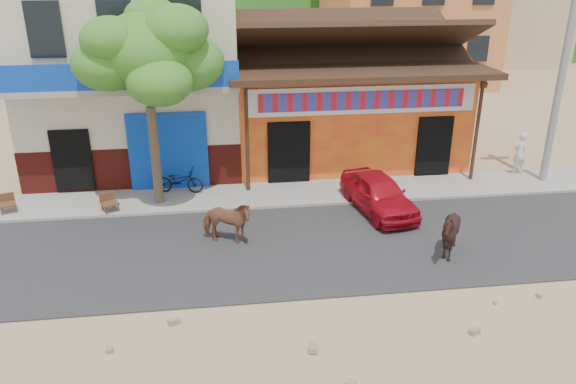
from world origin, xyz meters
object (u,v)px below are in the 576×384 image
object	(u,v)px
pedestrian	(519,153)
cow_tan	(227,222)
tree	(151,107)
cow_dark	(450,233)
red_car	(379,193)
scooter	(179,181)
cafe_chair_right	(109,196)
cafe_chair_left	(6,196)
utility_pole	(564,61)

from	to	relation	value
pedestrian	cow_tan	bearing A→B (deg)	5.48
tree	cow_dark	world-z (taller)	tree
red_car	pedestrian	size ratio (longest dim) A/B	2.23
cow_tan	scooter	world-z (taller)	cow_tan
scooter	cafe_chair_right	xyz separation A→B (m)	(-2.00, -1.18, 0.08)
red_car	scooter	size ratio (longest dim) A/B	2.15
cow_dark	pedestrian	bearing A→B (deg)	121.49
cow_tan	cafe_chair_right	distance (m)	4.12
scooter	cafe_chair_left	size ratio (longest dim) A/B	1.56
cow_tan	cafe_chair_left	size ratio (longest dim) A/B	1.44
cow_dark	cafe_chair_left	world-z (taller)	cow_dark
cow_dark	utility_pole	bearing A→B (deg)	114.11
cow_dark	cafe_chair_right	bearing A→B (deg)	-130.21
cow_tan	cafe_chair_right	xyz separation A→B (m)	(-3.40, 2.32, -0.04)
cafe_chair_left	cafe_chair_right	size ratio (longest dim) A/B	1.02
pedestrian	cafe_chair_right	size ratio (longest dim) A/B	1.54
cow_dark	pedestrian	xyz separation A→B (m)	(4.68, 5.26, 0.16)
tree	cow_tan	bearing A→B (deg)	-54.62
utility_pole	cafe_chair_right	distance (m)	14.65
cow_dark	red_car	size ratio (longest dim) A/B	0.40
utility_pole	pedestrian	world-z (taller)	utility_pole
utility_pole	cafe_chair_left	size ratio (longest dim) A/B	8.11
red_car	scooter	distance (m)	6.31
pedestrian	cow_dark	bearing A→B (deg)	33.86
cow_tan	cafe_chair_right	world-z (taller)	cow_tan
scooter	cafe_chair_left	xyz separation A→B (m)	(-5.00, -0.85, 0.09)
cow_tan	scooter	size ratio (longest dim) A/B	0.92
cow_tan	red_car	xyz separation A→B (m)	(4.56, 1.45, -0.04)
cafe_chair_left	cow_tan	bearing A→B (deg)	-43.33
pedestrian	cafe_chair_right	xyz separation A→B (m)	(-13.63, -1.40, -0.26)
pedestrian	cafe_chair_left	xyz separation A→B (m)	(-16.63, -1.07, -0.25)
tree	scooter	size ratio (longest dim) A/B	3.89
scooter	cow_tan	bearing A→B (deg)	-147.01
tree	pedestrian	distance (m)	12.47
utility_pole	red_car	size ratio (longest dim) A/B	2.41
cow_tan	red_car	size ratio (longest dim) A/B	0.43
cow_tan	cafe_chair_left	world-z (taller)	cow_tan
cow_dark	pedestrian	world-z (taller)	pedestrian
tree	cow_dark	bearing A→B (deg)	-30.01
cow_tan	red_car	bearing A→B (deg)	-52.96
utility_pole	tree	bearing A→B (deg)	-179.10
red_car	cafe_chair_left	distance (m)	11.03
tree	red_car	xyz separation A→B (m)	(6.57, -1.37, -2.51)
utility_pole	pedestrian	xyz separation A→B (m)	(-0.57, 0.70, -3.25)
utility_pole	pedestrian	distance (m)	3.38
scooter	pedestrian	xyz separation A→B (m)	(11.63, 0.22, 0.34)
red_car	cow_tan	bearing A→B (deg)	-173.21
tree	cow_tan	xyz separation A→B (m)	(2.00, -2.82, -2.48)
cow_dark	scooter	size ratio (longest dim) A/B	0.87
cafe_chair_right	cafe_chair_left	bearing A→B (deg)	144.55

